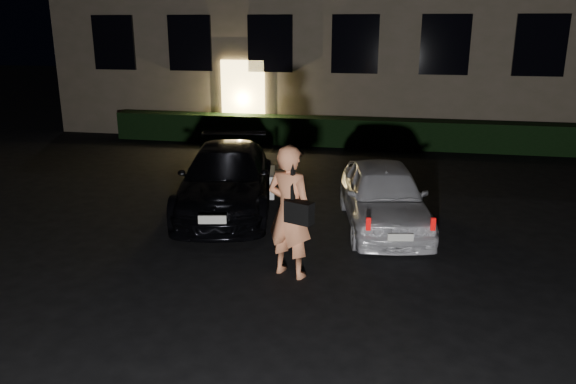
# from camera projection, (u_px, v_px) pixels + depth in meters

# --- Properties ---
(ground) EXTENTS (80.00, 80.00, 0.00)m
(ground) POSITION_uv_depth(u_px,v_px,m) (280.00, 310.00, 7.30)
(ground) COLOR black
(ground) RESTS_ON ground
(hedge) EXTENTS (15.00, 0.70, 0.85)m
(hedge) POSITION_uv_depth(u_px,v_px,m) (351.00, 132.00, 17.05)
(hedge) COLOR black
(hedge) RESTS_ON ground
(sedan) EXTENTS (2.56, 4.56, 1.25)m
(sedan) POSITION_uv_depth(u_px,v_px,m) (226.00, 179.00, 11.16)
(sedan) COLOR black
(sedan) RESTS_ON ground
(hatch) EXTENTS (2.02, 3.68, 1.18)m
(hatch) POSITION_uv_depth(u_px,v_px,m) (384.00, 196.00, 10.15)
(hatch) COLOR silver
(hatch) RESTS_ON ground
(man) EXTENTS (0.84, 0.73, 1.97)m
(man) POSITION_uv_depth(u_px,v_px,m) (290.00, 212.00, 8.05)
(man) COLOR #FB9562
(man) RESTS_ON ground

